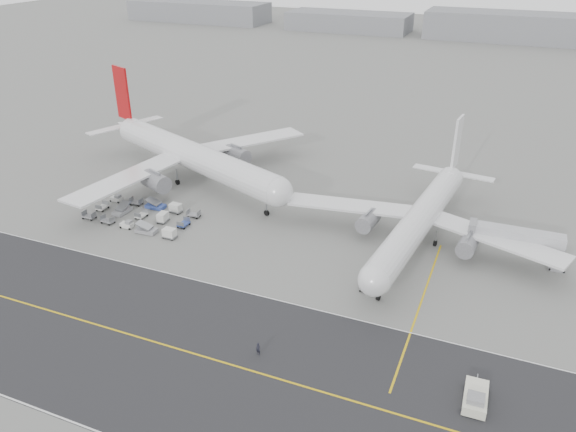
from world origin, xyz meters
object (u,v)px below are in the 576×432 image
at_px(airliner_b, 421,217).
at_px(ground_crew_a, 258,349).
at_px(jet_bridge, 517,239).
at_px(airliner_a, 190,155).
at_px(pushback_tug, 475,398).

distance_m(airliner_b, ground_crew_a, 41.96).
xyz_separation_m(airliner_b, ground_crew_a, (-14.11, -39.29, -4.22)).
relative_size(jet_bridge, ground_crew_a, 8.64).
distance_m(airliner_a, pushback_tug, 82.19).
bearing_deg(airliner_b, pushback_tug, -63.08).
xyz_separation_m(airliner_a, jet_bridge, (70.33, -9.08, -1.97)).
distance_m(airliner_b, pushback_tug, 39.92).
bearing_deg(jet_bridge, airliner_b, 178.64).
bearing_deg(ground_crew_a, pushback_tug, 15.61).
bearing_deg(pushback_tug, ground_crew_a, -177.37).
relative_size(airliner_a, pushback_tug, 7.96).
height_order(jet_bridge, ground_crew_a, jet_bridge).
xyz_separation_m(airliner_b, jet_bridge, (16.50, -0.10, -0.83)).
distance_m(jet_bridge, ground_crew_a, 49.85).
distance_m(airliner_a, jet_bridge, 70.94).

